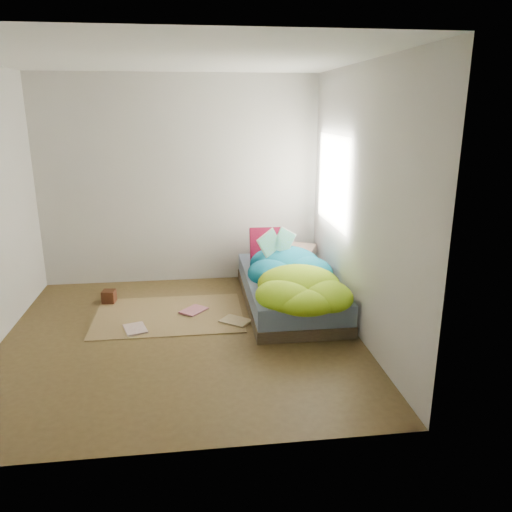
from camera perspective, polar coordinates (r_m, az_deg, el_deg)
The scene contains 12 objects.
ground at distance 5.09m, azimuth -8.44°, elevation -9.10°, with size 3.50×3.50×0.00m, color #47361B.
room_walls at distance 4.63m, azimuth -9.13°, elevation 9.39°, with size 3.54×3.54×2.62m.
bed at distance 5.78m, azimuth 3.79°, elevation -3.93°, with size 1.00×2.00×0.34m.
duvet at distance 5.46m, azimuth 4.29°, elevation -1.37°, with size 0.96×1.84×0.34m, color #08557C, non-canonical shape.
rug at distance 5.59m, azimuth -9.91°, elevation -6.66°, with size 1.60×1.10×0.01m, color brown.
pillow_floral at distance 6.51m, azimuth 4.35°, elevation 0.56°, with size 0.52×0.33×0.12m, color beige.
pillow_magenta at distance 6.25m, azimuth 1.25°, elevation 1.35°, with size 0.42×0.13×0.42m, color #51051B.
open_book at distance 5.72m, azimuth 2.45°, elevation 2.57°, with size 0.42×0.09×0.25m, color green, non-canonical shape.
wooden_box at distance 6.07m, azimuth -16.45°, elevation -4.45°, with size 0.14×0.14×0.14m, color #35160C.
floor_book_a at distance 5.27m, azimuth -14.74°, elevation -8.27°, with size 0.21×0.28×0.02m, color beige.
floor_book_b at distance 5.68m, azimuth -7.94°, elevation -5.98°, with size 0.21×0.28×0.03m, color #BC6C85.
floor_book_c at distance 5.24m, azimuth -3.00°, elevation -7.86°, with size 0.22×0.30×0.02m, color tan.
Camera 1 is at (0.16, -4.59, 2.19)m, focal length 35.00 mm.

